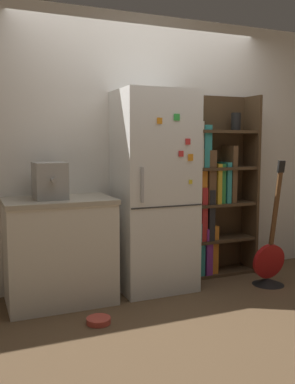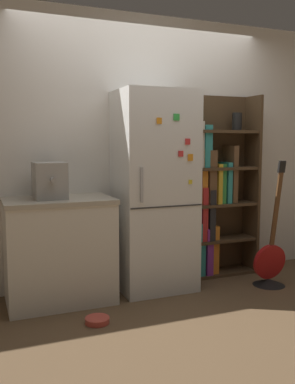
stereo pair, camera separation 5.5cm
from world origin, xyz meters
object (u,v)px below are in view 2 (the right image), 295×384
(refrigerator, at_px, (154,191))
(guitar, at_px, (270,268))
(bookshelf, at_px, (211,194))
(pet_bowl, at_px, (97,320))
(espresso_machine, at_px, (50,180))

(refrigerator, distance_m, guitar, 1.35)
(bookshelf, relative_size, pet_bowl, 9.79)
(bookshelf, bearing_deg, guitar, -55.81)
(espresso_machine, relative_size, guitar, 0.31)
(bookshelf, distance_m, guitar, 0.93)
(refrigerator, xyz_separation_m, bookshelf, (0.70, 0.16, -0.08))
(refrigerator, height_order, guitar, refrigerator)
(refrigerator, distance_m, espresso_machine, 0.97)
(espresso_machine, height_order, guitar, guitar)
(bookshelf, relative_size, espresso_machine, 4.91)
(pet_bowl, bearing_deg, refrigerator, 38.99)
(bookshelf, xyz_separation_m, pet_bowl, (-1.43, -0.75, -0.82))
(pet_bowl, bearing_deg, bookshelf, 27.66)
(refrigerator, xyz_separation_m, pet_bowl, (-0.72, -0.59, -0.90))
(refrigerator, relative_size, bookshelf, 0.99)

